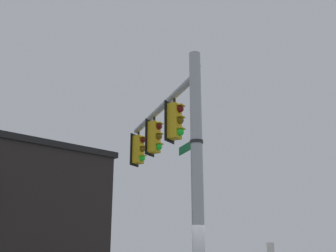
{
  "coord_description": "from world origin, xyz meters",
  "views": [
    {
      "loc": [
        8.81,
        4.26,
        2.0
      ],
      "look_at": [
        -1.32,
        -1.58,
        5.53
      ],
      "focal_mm": 43.07,
      "sensor_mm": 36.0,
      "label": 1
    }
  ],
  "objects_px": {
    "traffic_light_nearest_pole": "(175,121)",
    "traffic_light_mid_inner": "(155,137)",
    "street_name_sign": "(192,144)",
    "bird_flying": "(197,66)",
    "traffic_light_mid_outer": "(139,149)"
  },
  "relations": [
    {
      "from": "traffic_light_nearest_pole",
      "to": "traffic_light_mid_inner",
      "type": "relative_size",
      "value": 1.0
    },
    {
      "from": "traffic_light_nearest_pole",
      "to": "street_name_sign",
      "type": "bearing_deg",
      "value": 49.6
    },
    {
      "from": "bird_flying",
      "to": "traffic_light_mid_inner",
      "type": "bearing_deg",
      "value": -60.94
    },
    {
      "from": "traffic_light_mid_inner",
      "to": "bird_flying",
      "type": "relative_size",
      "value": 3.92
    },
    {
      "from": "traffic_light_nearest_pole",
      "to": "traffic_light_mid_outer",
      "type": "xyz_separation_m",
      "value": [
        -2.41,
        -2.9,
        0.0
      ]
    },
    {
      "from": "traffic_light_nearest_pole",
      "to": "traffic_light_mid_outer",
      "type": "height_order",
      "value": "same"
    },
    {
      "from": "traffic_light_mid_inner",
      "to": "traffic_light_mid_outer",
      "type": "xyz_separation_m",
      "value": [
        -1.21,
        -1.45,
        0.0
      ]
    },
    {
      "from": "traffic_light_mid_inner",
      "to": "traffic_light_mid_outer",
      "type": "height_order",
      "value": "same"
    },
    {
      "from": "traffic_light_nearest_pole",
      "to": "traffic_light_mid_inner",
      "type": "bearing_deg",
      "value": -129.76
    },
    {
      "from": "street_name_sign",
      "to": "bird_flying",
      "type": "height_order",
      "value": "bird_flying"
    },
    {
      "from": "traffic_light_mid_outer",
      "to": "street_name_sign",
      "type": "bearing_deg",
      "value": 50.08
    },
    {
      "from": "street_name_sign",
      "to": "bird_flying",
      "type": "bearing_deg",
      "value": -157.97
    },
    {
      "from": "traffic_light_mid_inner",
      "to": "street_name_sign",
      "type": "relative_size",
      "value": 1.24
    },
    {
      "from": "traffic_light_mid_inner",
      "to": "street_name_sign",
      "type": "height_order",
      "value": "traffic_light_mid_inner"
    },
    {
      "from": "street_name_sign",
      "to": "bird_flying",
      "type": "distance_m",
      "value": 4.61
    }
  ]
}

